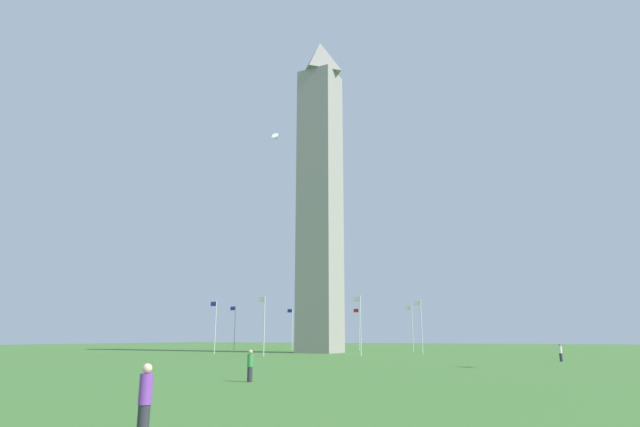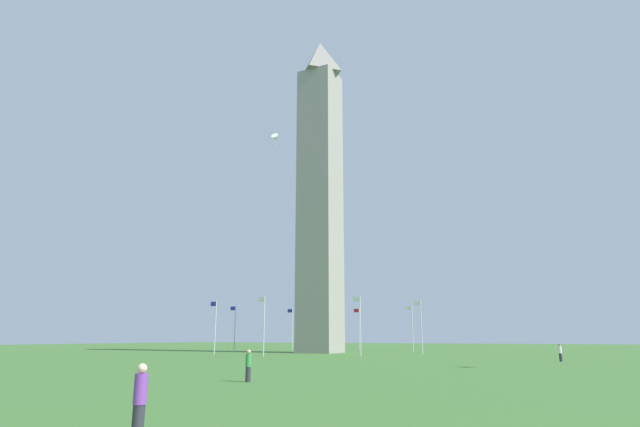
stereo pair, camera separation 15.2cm
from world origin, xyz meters
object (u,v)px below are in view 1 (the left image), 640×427
at_px(obelisk_monument, 320,187).
at_px(person_white_shirt, 561,353).
at_px(flagpole_ne, 215,324).
at_px(flagpole_nw, 292,327).
at_px(flagpole_s, 421,324).
at_px(person_purple_shirt, 145,401).
at_px(flagpole_e, 264,323).
at_px(kite_white_delta, 276,138).
at_px(flagpole_se, 360,322).
at_px(flagpole_w, 359,327).
at_px(person_green_shirt, 250,366).
at_px(flagpole_sw, 412,326).
at_px(flagpole_n, 234,326).

xyz_separation_m(obelisk_monument, person_white_shirt, (-34.66, 15.25, -26.04)).
distance_m(flagpole_ne, flagpole_nw, 23.00).
bearing_deg(flagpole_nw, flagpole_s, 157.50).
relative_size(flagpole_ne, person_purple_shirt, 4.35).
xyz_separation_m(obelisk_monument, flagpole_e, (0.06, 16.26, -22.70)).
xyz_separation_m(flagpole_s, kite_white_delta, (8.37, 27.06, 20.28)).
bearing_deg(obelisk_monument, flagpole_se, 134.84).
bearing_deg(flagpole_se, flagpole_e, 22.50).
bearing_deg(person_purple_shirt, flagpole_w, -18.00).
bearing_deg(obelisk_monument, person_white_shirt, 156.25).
relative_size(flagpole_e, person_white_shirt, 4.36).
height_order(flagpole_w, person_purple_shirt, flagpole_w).
distance_m(flagpole_w, person_green_shirt, 68.86).
bearing_deg(flagpole_ne, flagpole_sw, -135.00).
relative_size(flagpole_s, flagpole_nw, 1.00).
relative_size(flagpole_sw, flagpole_w, 1.00).
distance_m(flagpole_s, person_green_shirt, 49.73).
xyz_separation_m(obelisk_monument, flagpole_n, (16.33, 0.00, -22.70)).
bearing_deg(flagpole_nw, flagpole_n, 67.50).
xyz_separation_m(flagpole_se, flagpole_nw, (23.00, -23.00, 0.00)).
height_order(obelisk_monument, flagpole_sw, obelisk_monument).
distance_m(flagpole_s, person_purple_shirt, 65.25).
xyz_separation_m(flagpole_ne, kite_white_delta, (-19.39, 15.56, 20.28)).
relative_size(flagpole_w, person_purple_shirt, 4.35).
relative_size(person_green_shirt, kite_white_delta, 1.01).
bearing_deg(kite_white_delta, flagpole_e, -53.84).
distance_m(flagpole_w, flagpole_nw, 12.45).
distance_m(flagpole_n, flagpole_se, 30.05).
height_order(flagpole_sw, flagpole_nw, same).
xyz_separation_m(flagpole_ne, flagpole_nw, (-0.00, -23.00, 0.00)).
bearing_deg(flagpole_nw, flagpole_ne, 90.00).
height_order(flagpole_se, kite_white_delta, kite_white_delta).
height_order(flagpole_ne, flagpole_nw, same).
relative_size(person_white_shirt, person_green_shirt, 1.02).
bearing_deg(person_white_shirt, flagpole_se, 39.72).
bearing_deg(person_purple_shirt, obelisk_monument, -13.77).
bearing_deg(flagpole_e, flagpole_ne, -22.50).
bearing_deg(flagpole_ne, flagpole_e, 157.50).
height_order(flagpole_e, flagpole_s, same).
distance_m(flagpole_n, flagpole_ne, 12.45).
bearing_deg(flagpole_n, person_green_shirt, 126.48).
bearing_deg(flagpole_ne, obelisk_monument, -135.15).
height_order(person_green_shirt, kite_white_delta, kite_white_delta).
xyz_separation_m(obelisk_monument, person_green_shirt, (-20.24, 49.45, -26.06)).
bearing_deg(flagpole_sw, person_white_shirt, 130.96).
xyz_separation_m(flagpole_nw, person_white_shirt, (-46.22, 26.75, -3.34)).
distance_m(person_white_shirt, kite_white_delta, 37.65).
distance_m(flagpole_se, kite_white_delta, 25.82).
bearing_deg(person_purple_shirt, flagpole_nw, -9.61).
bearing_deg(flagpole_sw, person_purple_shirt, 101.70).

